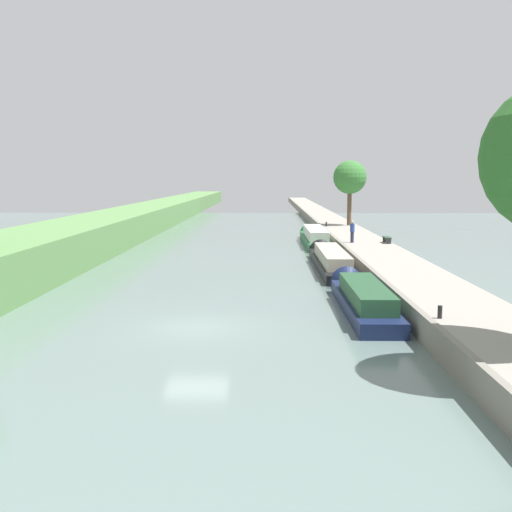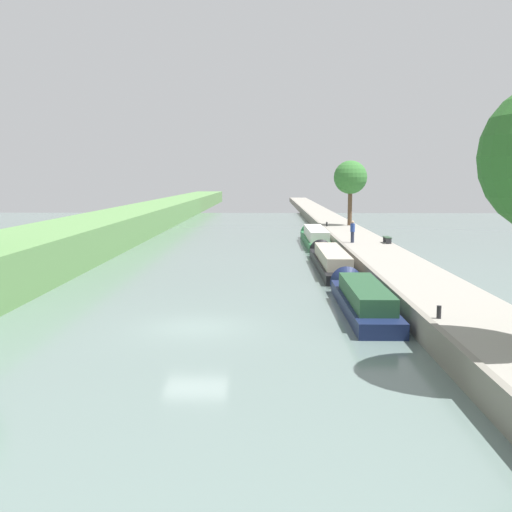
% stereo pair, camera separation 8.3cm
% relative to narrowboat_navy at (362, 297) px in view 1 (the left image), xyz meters
% --- Properties ---
extents(ground_plane, '(160.00, 160.00, 0.00)m').
position_rel_narrowboat_navy_xyz_m(ground_plane, '(-7.04, -3.59, -0.53)').
color(ground_plane, slate).
extents(right_towpath, '(3.76, 260.00, 0.99)m').
position_rel_narrowboat_navy_xyz_m(right_towpath, '(3.33, -3.59, -0.03)').
color(right_towpath, gray).
rests_on(right_towpath, ground_plane).
extents(stone_quay, '(0.25, 260.00, 1.04)m').
position_rel_narrowboat_navy_xyz_m(stone_quay, '(1.32, -3.59, -0.00)').
color(stone_quay, gray).
rests_on(stone_quay, ground_plane).
extents(narrowboat_navy, '(1.82, 10.82, 1.87)m').
position_rel_narrowboat_navy_xyz_m(narrowboat_navy, '(0.00, 0.00, 0.00)').
color(narrowboat_navy, '#141E42').
rests_on(narrowboat_navy, ground_plane).
extents(narrowboat_black, '(1.84, 14.18, 1.91)m').
position_rel_narrowboat_navy_xyz_m(narrowboat_black, '(-0.12, 12.82, 0.01)').
color(narrowboat_black, black).
rests_on(narrowboat_black, ground_plane).
extents(narrowboat_green, '(1.90, 14.38, 2.08)m').
position_rel_narrowboat_navy_xyz_m(narrowboat_green, '(0.01, 27.76, 0.08)').
color(narrowboat_green, '#1E6033').
rests_on(narrowboat_green, ground_plane).
extents(tree_rightbank_midnear, '(3.40, 3.40, 6.61)m').
position_rel_narrowboat_navy_xyz_m(tree_rightbank_midnear, '(4.24, 36.35, 5.33)').
color(tree_rightbank_midnear, brown).
rests_on(tree_rightbank_midnear, right_towpath).
extents(person_walking, '(0.34, 0.34, 1.66)m').
position_rel_narrowboat_navy_xyz_m(person_walking, '(2.19, 19.12, 1.34)').
color(person_walking, '#282D42').
rests_on(person_walking, right_towpath).
extents(mooring_bollard_near, '(0.16, 0.16, 0.45)m').
position_rel_narrowboat_navy_xyz_m(mooring_bollard_near, '(1.75, -6.19, 0.69)').
color(mooring_bollard_near, black).
rests_on(mooring_bollard_near, right_towpath).
extents(mooring_bollard_far, '(0.16, 0.16, 0.45)m').
position_rel_narrowboat_navy_xyz_m(mooring_bollard_far, '(1.75, 34.75, 0.69)').
color(mooring_bollard_far, black).
rests_on(mooring_bollard_far, right_towpath).
extents(park_bench, '(0.44, 1.50, 0.47)m').
position_rel_narrowboat_navy_xyz_m(park_bench, '(4.75, 18.87, 0.82)').
color(park_bench, '#333338').
rests_on(park_bench, right_towpath).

